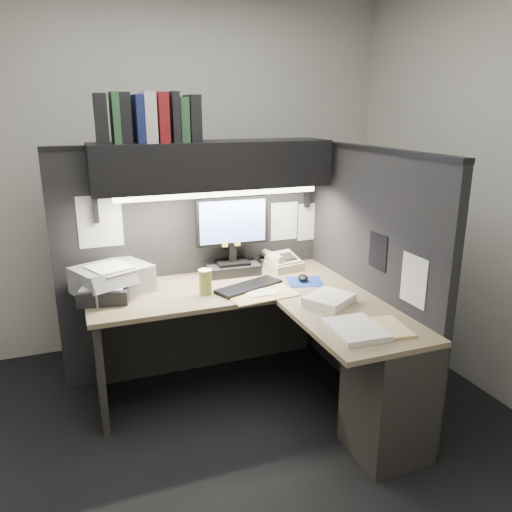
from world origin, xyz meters
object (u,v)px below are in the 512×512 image
at_px(monitor, 232,244).
at_px(printer, 112,279).
at_px(desk, 301,355).
at_px(keyboard, 249,287).
at_px(telephone, 282,263).
at_px(notebook_stack, 104,294).
at_px(coffee_cup, 205,283).
at_px(overhead_shelf, 213,165).

xyz_separation_m(monitor, printer, (-0.83, -0.08, -0.13)).
distance_m(desk, printer, 1.27).
distance_m(desk, keyboard, 0.57).
bearing_deg(desk, telephone, 75.02).
xyz_separation_m(desk, notebook_stack, (-1.06, 0.57, 0.33)).
relative_size(desk, coffee_cup, 11.33).
bearing_deg(coffee_cup, overhead_shelf, 62.58).
distance_m(monitor, keyboard, 0.38).
distance_m(coffee_cup, notebook_stack, 0.61).
distance_m(overhead_shelf, telephone, 0.88).
xyz_separation_m(overhead_shelf, notebook_stack, (-0.75, -0.18, -0.73)).
height_order(coffee_cup, printer, printer).
xyz_separation_m(coffee_cup, printer, (-0.54, 0.25, 0.01)).
distance_m(telephone, printer, 1.20).
distance_m(keyboard, notebook_stack, 0.90).
bearing_deg(overhead_shelf, printer, -176.06).
relative_size(desk, keyboard, 3.68).
relative_size(telephone, notebook_stack, 0.83).
xyz_separation_m(keyboard, printer, (-0.83, 0.24, 0.07)).
xyz_separation_m(keyboard, coffee_cup, (-0.29, -0.00, 0.06)).
bearing_deg(notebook_stack, keyboard, -7.05).
height_order(desk, notebook_stack, notebook_stack).
relative_size(telephone, coffee_cup, 1.61).
distance_m(desk, overhead_shelf, 1.33).
bearing_deg(printer, keyboard, -41.29).
xyz_separation_m(coffee_cup, notebook_stack, (-0.60, 0.11, -0.03)).
relative_size(telephone, printer, 0.57).
distance_m(overhead_shelf, coffee_cup, 0.77).
bearing_deg(telephone, coffee_cup, -165.35).
bearing_deg(overhead_shelf, coffee_cup, -117.42).
distance_m(desk, notebook_stack, 1.25).
relative_size(overhead_shelf, notebook_stack, 5.35).
height_order(desk, telephone, telephone).
bearing_deg(keyboard, telephone, 18.73).
relative_size(keyboard, telephone, 1.91).
relative_size(monitor, notebook_stack, 1.88).
height_order(overhead_shelf, printer, overhead_shelf).
height_order(printer, notebook_stack, printer).
relative_size(keyboard, coffee_cup, 3.08).
xyz_separation_m(monitor, notebook_stack, (-0.89, -0.21, -0.17)).
height_order(keyboard, coffee_cup, coffee_cup).
bearing_deg(printer, notebook_stack, -140.28).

